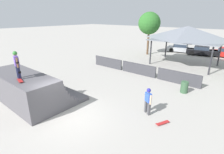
# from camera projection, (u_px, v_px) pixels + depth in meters

# --- Properties ---
(ground_plane) EXTENTS (160.00, 160.00, 0.00)m
(ground_plane) POSITION_uv_depth(u_px,v_px,m) (68.00, 117.00, 9.76)
(ground_plane) COLOR #ADA8A0
(quarter_pipe_ramp) EXTENTS (5.84, 3.97, 1.91)m
(quarter_pipe_ramp) POSITION_uv_depth(u_px,v_px,m) (29.00, 89.00, 11.38)
(quarter_pipe_ramp) COLOR #565459
(quarter_pipe_ramp) RESTS_ON ground
(skater_on_deck) EXTENTS (0.69, 0.30, 1.60)m
(skater_on_deck) POSITION_uv_depth(u_px,v_px,m) (17.00, 63.00, 9.78)
(skater_on_deck) COLOR #1E2347
(skater_on_deck) RESTS_ON quarter_pipe_ramp
(skateboard_on_deck) EXTENTS (0.79, 0.38, 0.09)m
(skateboard_on_deck) POSITION_uv_depth(u_px,v_px,m) (20.00, 81.00, 9.61)
(skateboard_on_deck) COLOR red
(skateboard_on_deck) RESTS_ON quarter_pipe_ramp
(bystander_walking) EXTENTS (0.58, 0.40, 1.57)m
(bystander_walking) POSITION_uv_depth(u_px,v_px,m) (148.00, 99.00, 9.81)
(bystander_walking) COLOR #4C4C51
(bystander_walking) RESTS_ON ground
(skateboard_on_ground) EXTENTS (0.51, 0.82, 0.09)m
(skateboard_on_ground) POSITION_uv_depth(u_px,v_px,m) (162.00, 123.00, 9.09)
(skateboard_on_ground) COLOR silver
(skateboard_on_ground) RESTS_ON ground
(barrier_fence) EXTENTS (11.27, 0.12, 1.05)m
(barrier_fence) POSITION_uv_depth(u_px,v_px,m) (138.00, 69.00, 16.67)
(barrier_fence) COLOR #3D3D42
(barrier_fence) RESTS_ON ground
(pavilion_shelter) EXTENTS (7.32, 5.01, 4.30)m
(pavilion_shelter) POSITION_uv_depth(u_px,v_px,m) (187.00, 34.00, 18.95)
(pavilion_shelter) COLOR #2D2D33
(pavilion_shelter) RESTS_ON ground
(tree_far_back) EXTENTS (3.02, 3.02, 5.86)m
(tree_far_back) POSITION_uv_depth(u_px,v_px,m) (149.00, 23.00, 24.01)
(tree_far_back) COLOR brown
(tree_far_back) RESTS_ON ground
(trash_bin) EXTENTS (0.52, 0.52, 0.85)m
(trash_bin) POSITION_uv_depth(u_px,v_px,m) (184.00, 87.00, 12.70)
(trash_bin) COLOR #385B3D
(trash_bin) RESTS_ON ground
(parked_car_silver) EXTENTS (4.19, 2.11, 1.27)m
(parked_car_silver) POSITION_uv_depth(u_px,v_px,m) (181.00, 48.00, 26.69)
(parked_car_silver) COLOR #A8AAAF
(parked_car_silver) RESTS_ON ground
(parked_car_black) EXTENTS (4.33, 2.50, 1.27)m
(parked_car_black) POSITION_uv_depth(u_px,v_px,m) (202.00, 51.00, 24.71)
(parked_car_black) COLOR black
(parked_car_black) RESTS_ON ground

